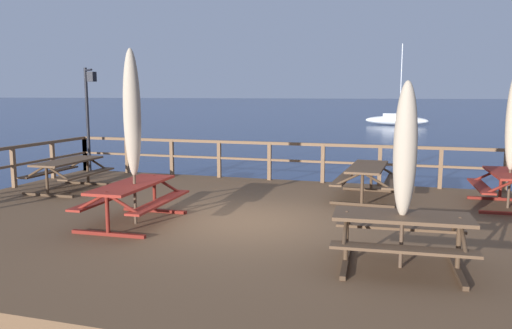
{
  "coord_description": "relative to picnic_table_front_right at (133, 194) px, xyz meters",
  "views": [
    {
      "loc": [
        2.9,
        -8.96,
        3.05
      ],
      "look_at": [
        0.0,
        0.71,
        1.61
      ],
      "focal_mm": 35.02,
      "sensor_mm": 36.0,
      "label": 1
    }
  ],
  "objects": [
    {
      "name": "picnic_table_mid_right",
      "position": [
        7.06,
        3.49,
        -0.01
      ],
      "size": [
        1.48,
        1.91,
        0.78
      ],
      "color": "maroon",
      "rests_on": "wooden_deck"
    },
    {
      "name": "sailboat_distant",
      "position": [
        3.97,
        42.15,
        -0.66
      ],
      "size": [
        6.19,
        2.63,
        7.72
      ],
      "color": "white",
      "rests_on": "ground"
    },
    {
      "name": "picnic_table_mid_left",
      "position": [
        4.07,
        3.6,
        -0.0
      ],
      "size": [
        1.49,
        2.2,
        0.78
      ],
      "color": "brown",
      "rests_on": "wooden_deck"
    },
    {
      "name": "wooden_deck",
      "position": [
        1.99,
        0.78,
        -0.87
      ],
      "size": [
        13.99,
        9.41,
        0.61
      ],
      "primitive_type": "cube",
      "color": "brown",
      "rests_on": "ground"
    },
    {
      "name": "patio_umbrella_short_mid",
      "position": [
        0.07,
        -0.04,
        1.5
      ],
      "size": [
        0.32,
        0.32,
        3.25
      ],
      "color": "#4C3828",
      "rests_on": "wooden_deck"
    },
    {
      "name": "ground_plane",
      "position": [
        1.99,
        0.78,
        -1.17
      ],
      "size": [
        600.0,
        600.0,
        0.0
      ],
      "primitive_type": "plane",
      "color": "navy"
    },
    {
      "name": "picnic_table_front_left",
      "position": [
        4.89,
        -1.11,
        -0.01
      ],
      "size": [
        1.96,
        1.51,
        0.78
      ],
      "color": "brown",
      "rests_on": "wooden_deck"
    },
    {
      "name": "patio_umbrella_tall_front",
      "position": [
        4.9,
        -1.1,
        1.1
      ],
      "size": [
        0.32,
        0.32,
        2.62
      ],
      "color": "#4C3828",
      "rests_on": "wooden_deck"
    },
    {
      "name": "picnic_table_front_right",
      "position": [
        0.0,
        0.0,
        0.0
      ],
      "size": [
        1.47,
        2.21,
        0.78
      ],
      "color": "maroon",
      "rests_on": "wooden_deck"
    },
    {
      "name": "picnic_table_back_left",
      "position": [
        -3.28,
        2.43,
        -0.0
      ],
      "size": [
        1.44,
        2.05,
        0.78
      ],
      "color": "brown",
      "rests_on": "wooden_deck"
    },
    {
      "name": "railing_waterside_far",
      "position": [
        1.99,
        5.33,
        0.17
      ],
      "size": [
        13.79,
        0.1,
        1.09
      ],
      "color": "brown",
      "rests_on": "wooden_deck"
    },
    {
      "name": "lamp_post_hooked",
      "position": [
        -4.15,
        4.67,
        1.55
      ],
      "size": [
        0.58,
        0.48,
        3.2
      ],
      "color": "black",
      "rests_on": "wooden_deck"
    }
  ]
}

